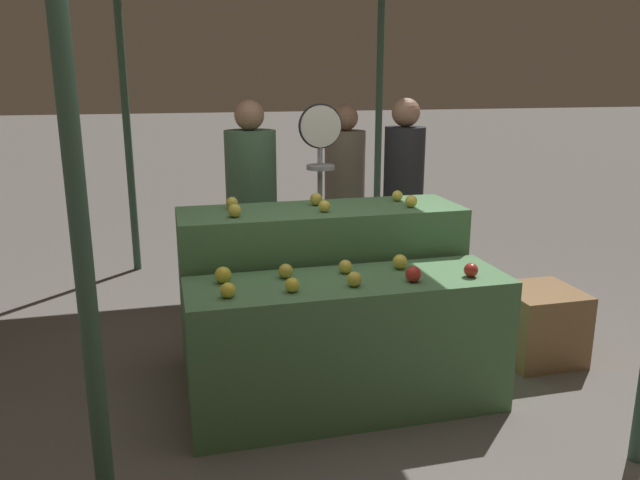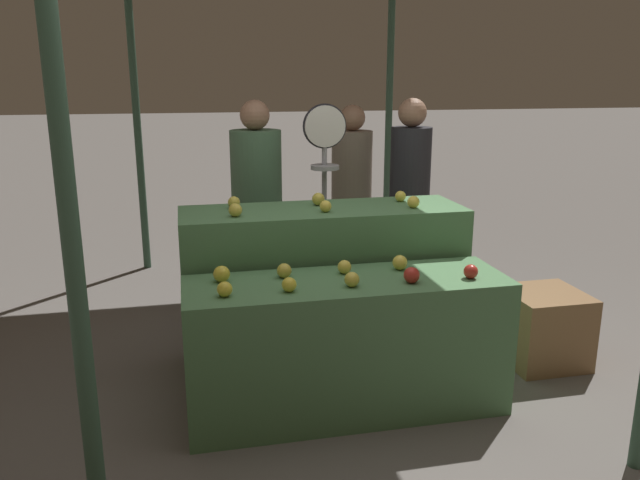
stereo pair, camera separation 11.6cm
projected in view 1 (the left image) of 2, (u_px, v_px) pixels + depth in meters
ground_plane at (348, 407)px, 3.54m from camera, size 60.00×60.00×0.00m
display_counter_front at (348, 345)px, 3.44m from camera, size 1.75×0.55×0.76m
display_counter_back at (321, 288)px, 3.97m from camera, size 1.75×0.55×1.03m
apple_front_0 at (228, 290)px, 3.07m from camera, size 0.08×0.08×0.08m
apple_front_1 at (292, 285)px, 3.15m from camera, size 0.08×0.08×0.08m
apple_front_2 at (354, 279)px, 3.23m from camera, size 0.08×0.08×0.08m
apple_front_3 at (413, 274)px, 3.30m from camera, size 0.09×0.09×0.09m
apple_front_4 at (471, 270)px, 3.39m from camera, size 0.08×0.08×0.08m
apple_front_5 at (223, 275)px, 3.28m from camera, size 0.09×0.09×0.09m
apple_front_6 at (286, 271)px, 3.36m from camera, size 0.08×0.08×0.08m
apple_front_7 at (345, 267)px, 3.45m from camera, size 0.08×0.08×0.08m
apple_front_8 at (400, 262)px, 3.52m from camera, size 0.08×0.08×0.08m
apple_back_0 at (235, 211)px, 3.59m from camera, size 0.08×0.08×0.08m
apple_back_1 at (324, 206)px, 3.73m from camera, size 0.07×0.07×0.07m
apple_back_2 at (411, 201)px, 3.86m from camera, size 0.08×0.08×0.08m
apple_back_3 at (232, 203)px, 3.81m from camera, size 0.08×0.08×0.08m
apple_back_4 at (316, 199)px, 3.92m from camera, size 0.08×0.08×0.08m
apple_back_5 at (397, 196)px, 4.05m from camera, size 0.07×0.07×0.07m
produce_scale at (320, 167)px, 4.37m from camera, size 0.31×0.20×1.64m
person_vendor_at_scale at (252, 197)px, 4.65m from camera, size 0.44×0.44×1.66m
person_customer_left at (403, 188)px, 4.90m from camera, size 0.42×0.42×1.66m
person_customer_right at (345, 187)px, 5.22m from camera, size 0.38×0.38×1.60m
wooden_crate_side at (539, 324)px, 4.10m from camera, size 0.48×0.48×0.48m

